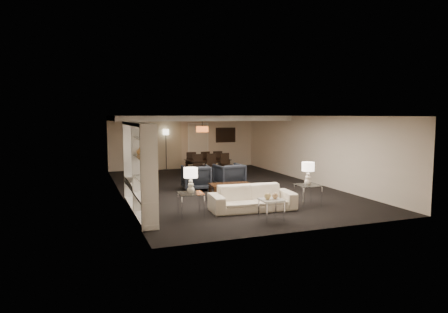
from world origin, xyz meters
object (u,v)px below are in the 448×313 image
armchair_left (196,178)px  side_table_right (307,195)px  armchair_right (229,176)px  marble_table (271,210)px  dining_table (208,167)px  chair_nr (227,165)px  chair_fr (216,161)px  table_lamp_right (308,174)px  television (135,168)px  chair_nl (199,166)px  chair_fm (204,162)px  floor_lamp (166,150)px  side_table_left (191,204)px  pendant_light (202,129)px  sofa (252,198)px  vase_blue (145,175)px  chair_nm (213,165)px  coffee_table (231,191)px  vase_amber (140,151)px  floor_speaker (134,180)px  chair_fl (191,162)px  table_lamp_left (191,180)px

armchair_left → side_table_right: (2.30, -3.30, -0.13)m
armchair_right → marble_table: size_ratio=1.79×
dining_table → chair_nr: 0.90m
armchair_right → chair_fr: (0.88, 3.88, 0.05)m
table_lamp_right → television: 4.82m
armchair_left → chair_nl: (0.88, 2.58, 0.05)m
chair_fm → floor_lamp: (-1.39, 1.35, 0.47)m
armchair_right → side_table_left: (-2.30, -3.30, -0.13)m
pendant_light → sofa: (-0.72, -6.83, -1.59)m
armchair_right → side_table_left: size_ratio=1.49×
dining_table → chair_fr: chair_fr is taller
side_table_left → chair_nr: 6.69m
vase_blue → chair_nm: bearing=58.6°
coffee_table → vase_amber: 3.44m
chair_nl → chair_fm: bearing=64.3°
side_table_right → chair_fr: bearing=91.7°
vase_blue → floor_lamp: 9.15m
floor_speaker → chair_nr: size_ratio=1.23×
chair_nr → chair_fl: size_ratio=1.00×
chair_fm → television: bearing=50.1°
vase_amber → floor_speaker: (0.11, 2.18, -1.07)m
vase_amber → dining_table: 7.32m
side_table_left → floor_lamp: (1.19, 8.53, 0.65)m
floor_speaker → armchair_left: bearing=29.0°
armchair_left → table_lamp_left: bearing=76.9°
armchair_right → chair_fr: bearing=-107.9°
chair_fr → floor_lamp: bearing=-31.8°
floor_speaker → pendant_light: bearing=61.2°
marble_table → television: television is taller
sofa → armchair_left: size_ratio=2.45×
chair_nr → chair_fr: bearing=82.2°
armchair_left → marble_table: (0.60, -4.40, -0.16)m
chair_nr → floor_lamp: bearing=119.1°
armchair_left → floor_speaker: floor_speaker is taller
armchair_left → chair_nm: bearing=-114.5°
marble_table → floor_speaker: bearing=127.1°
vase_blue → vase_amber: 0.86m
side_table_left → dining_table: (2.58, 6.53, 0.03)m
television → dining_table: (3.74, 4.98, -0.75)m
chair_fl → coffee_table: bearing=92.1°
coffee_table → armchair_left: (-0.60, 1.70, 0.20)m
marble_table → chair_nm: size_ratio=0.55×
vase_blue → television: bearing=89.1°
coffee_table → sofa: bearing=-90.0°
vase_amber → chair_fr: 8.15m
pendant_light → vase_amber: pendant_light is taller
pendant_light → armchair_left: bearing=-110.5°
pendant_light → chair_fr: 1.68m
coffee_table → table_lamp_right: size_ratio=1.94×
chair_nm → chair_nr: size_ratio=1.00×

